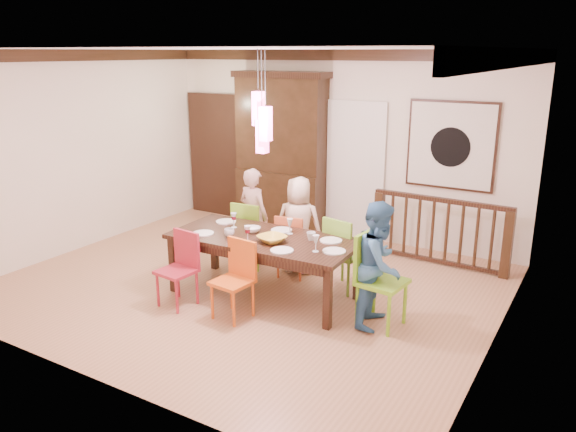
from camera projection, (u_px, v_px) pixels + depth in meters
The scene contains 37 objects.
floor at pixel (249, 285), 7.19m from camera, with size 6.00×6.00×0.00m, color #AB7853.
ceiling at pixel (244, 49), 6.37m from camera, with size 6.00×6.00×0.00m, color white.
wall_back at pixel (337, 145), 8.85m from camera, with size 6.00×6.00×0.00m, color beige.
wall_left at pixel (78, 152), 8.25m from camera, with size 5.00×5.00×0.00m, color beige.
wall_right at pixel (507, 208), 5.31m from camera, with size 5.00×5.00×0.00m, color beige.
crown_molding at pixel (244, 56), 6.40m from camera, with size 6.00×5.00×0.16m, color black, non-canonical shape.
panel_door at pixel (215, 157), 10.09m from camera, with size 1.04×0.07×2.24m, color black.
white_doorway at pixel (355, 173), 8.76m from camera, with size 0.97×0.05×2.22m, color silver.
painting at pixel (451, 146), 7.89m from camera, with size 1.25×0.06×1.25m.
pendant_cluster at pixel (262, 122), 6.30m from camera, with size 0.27×0.21×1.14m.
dining_table at pixel (264, 243), 6.70m from camera, with size 2.29×1.11×0.75m.
chair_far_left at pixel (252, 229), 7.68m from camera, with size 0.46×0.46×0.93m.
chair_far_mid at pixel (293, 241), 7.36m from camera, with size 0.44×0.44×0.85m.
chair_far_right at pixel (346, 248), 6.92m from camera, with size 0.50×0.50×0.94m.
chair_near_left at pixel (176, 265), 6.47m from camera, with size 0.43×0.43×0.87m.
chair_near_mid at pixel (232, 276), 6.17m from camera, with size 0.44×0.44×0.88m.
chair_end_right at pixel (383, 274), 5.97m from camera, with size 0.52×0.52×1.03m.
china_hutch at pixel (281, 152), 9.16m from camera, with size 1.63×0.46×2.57m.
balustrade at pixel (440, 230), 7.75m from camera, with size 1.93×0.15×0.96m.
person_far_left at pixel (254, 216), 7.79m from camera, with size 0.49×0.32×1.35m, color beige.
person_far_mid at pixel (299, 225), 7.45m from camera, with size 0.64×0.42×1.31m, color beige.
person_end_right at pixel (379, 264), 5.99m from camera, with size 0.67×0.52×1.38m, color teal.
serving_bowl at pixel (272, 239), 6.48m from camera, with size 0.32×0.32×0.08m, color gold.
small_bowl at pixel (253, 230), 6.85m from camera, with size 0.20×0.20×0.06m, color white.
cup_left at pixel (229, 233), 6.68m from camera, with size 0.12×0.12×0.10m, color silver.
cup_right at pixel (311, 236), 6.55m from camera, with size 0.11×0.11×0.10m, color silver.
plate_far_left at pixel (226, 222), 7.25m from camera, with size 0.26×0.26×0.01m, color white.
plate_far_mid at pixel (281, 230), 6.90m from camera, with size 0.26×0.26×0.01m, color white.
plate_far_right at pixel (331, 241), 6.52m from camera, with size 0.26×0.26×0.01m, color white.
plate_near_left at pixel (203, 233), 6.78m from camera, with size 0.26×0.26×0.01m, color white.
plate_near_mid at pixel (282, 250), 6.20m from camera, with size 0.26×0.26×0.01m, color white.
plate_end_right at pixel (334, 251), 6.18m from camera, with size 0.26×0.26×0.01m, color white.
wine_glass_a at pixel (234, 220), 7.01m from camera, with size 0.08×0.08×0.19m, color #590C19, non-canonical shape.
wine_glass_b at pixel (290, 226), 6.76m from camera, with size 0.08×0.08×0.19m, color silver, non-canonical shape.
wine_glass_c at pixel (248, 234), 6.49m from camera, with size 0.08×0.08×0.19m, color #590C19, non-canonical shape.
wine_glass_d at pixel (316, 244), 6.16m from camera, with size 0.08×0.08×0.19m, color silver, non-canonical shape.
napkin at pixel (243, 243), 6.44m from camera, with size 0.18×0.14×0.01m, color #D83359.
Camera 1 is at (3.83, -5.46, 2.87)m, focal length 35.00 mm.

